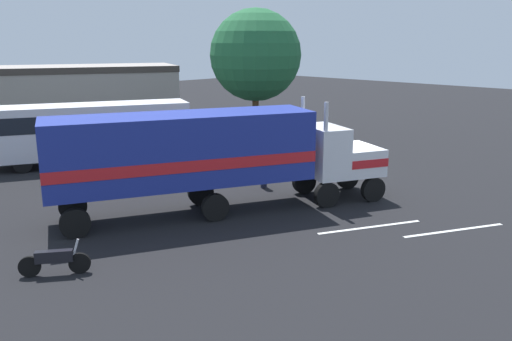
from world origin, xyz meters
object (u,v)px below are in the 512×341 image
parked_bus (91,128)px  tree_left (256,55)px  person_bystander (264,169)px  semi_truck (209,153)px  motorcycle (55,260)px

parked_bus → tree_left: 11.96m
person_bystander → parked_bus: (-3.17, 10.65, 1.17)m
semi_truck → parked_bus: 11.72m
person_bystander → parked_bus: bearing=106.6°
motorcycle → tree_left: (19.41, 10.62, 5.45)m
parked_bus → person_bystander: bearing=-73.4°
tree_left → parked_bus: bearing=168.3°
semi_truck → motorcycle: bearing=-170.3°
parked_bus → motorcycle: 15.44m
semi_truck → person_bystander: 4.66m
motorcycle → person_bystander: bearing=11.1°
tree_left → person_bystander: bearing=-133.4°
person_bystander → tree_left: tree_left is taller
person_bystander → tree_left: bearing=46.6°
parked_bus → motorcycle: parked_bus is taller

